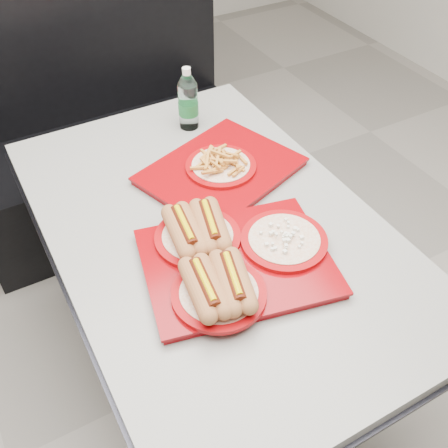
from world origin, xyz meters
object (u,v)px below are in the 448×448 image
tray_near (229,257)px  diner_table (214,261)px  tray_far (221,168)px  booth_bench (105,138)px  water_bottle (188,102)px

tray_near → diner_table: bearing=75.6°
diner_table → tray_far: 0.30m
tray_far → diner_table: bearing=-124.4°
diner_table → booth_bench: 1.11m
diner_table → water_bottle: (0.17, 0.50, 0.26)m
diner_table → booth_bench: size_ratio=1.05×
booth_bench → tray_near: 1.33m
diner_table → tray_near: (-0.04, -0.17, 0.20)m
tray_far → water_bottle: 0.32m
diner_table → water_bottle: 0.59m
tray_near → tray_far: (0.18, 0.37, -0.01)m
tray_near → tray_far: size_ratio=1.00×
tray_near → tray_far: tray_near is taller
booth_bench → water_bottle: (0.17, -0.60, 0.45)m
diner_table → tray_near: 0.27m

